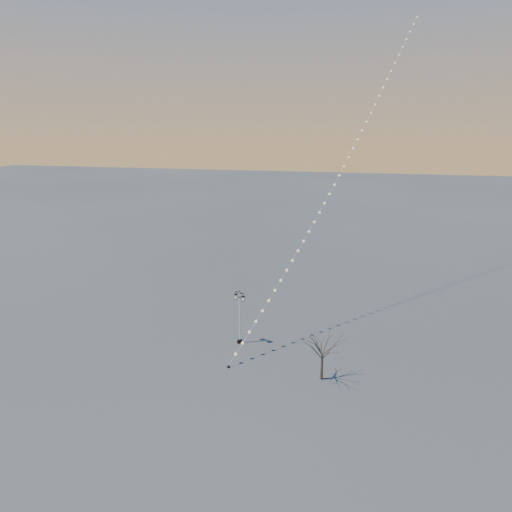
% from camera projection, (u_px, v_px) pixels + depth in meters
% --- Properties ---
extents(ground, '(300.00, 300.00, 0.00)m').
position_uv_depth(ground, '(233.00, 364.00, 32.69)').
color(ground, '#424343').
rests_on(ground, ground).
extents(street_lamp, '(1.05, 0.67, 4.38)m').
position_uv_depth(street_lamp, '(240.00, 314.00, 35.34)').
color(street_lamp, black).
rests_on(street_lamp, ground).
extents(bare_tree, '(2.09, 2.09, 3.47)m').
position_uv_depth(bare_tree, '(323.00, 347.00, 30.14)').
color(bare_tree, '#3F342A').
rests_on(bare_tree, ground).
extents(kite_train, '(13.06, 27.11, 27.85)m').
position_uv_depth(kite_train, '(340.00, 159.00, 39.40)').
color(kite_train, black).
rests_on(kite_train, ground).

